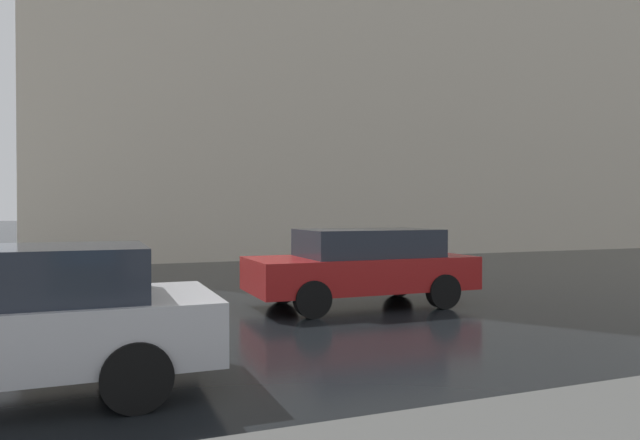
# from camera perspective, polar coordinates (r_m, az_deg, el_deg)

# --- Properties ---
(haussmann_block_corner) EXTENTS (16.83, 27.01, 25.18)m
(haussmann_block_corner) POSITION_cam_1_polar(r_m,az_deg,el_deg) (31.90, 0.54, 20.27)
(haussmann_block_corner) COLOR beige
(haussmann_block_corner) RESTS_ON ground_plane
(car_red) EXTENTS (1.85, 4.10, 1.41)m
(car_red) POSITION_cam_1_polar(r_m,az_deg,el_deg) (10.57, 4.24, -4.47)
(car_red) COLOR maroon
(car_red) RESTS_ON ground_plane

